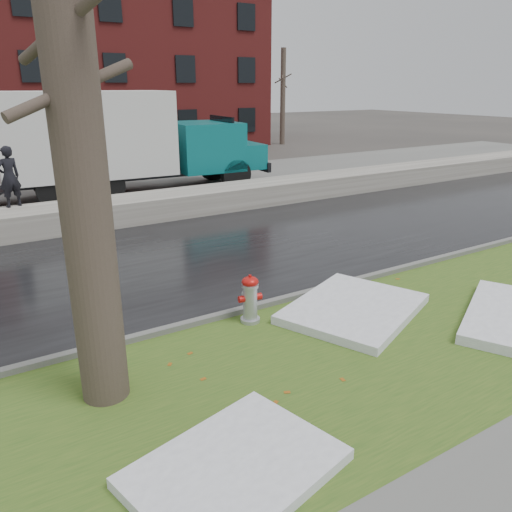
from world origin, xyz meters
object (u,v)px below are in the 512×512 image
box_truck (121,141)px  worker (9,177)px  fire_hydrant (250,297)px  tree (73,96)px

box_truck → worker: 5.59m
box_truck → fire_hydrant: bearing=-94.0°
worker → box_truck: bearing=-161.0°
fire_hydrant → worker: (-2.73, 8.69, 1.10)m
tree → worker: tree is taller
worker → fire_hydrant: bearing=87.7°
tree → box_truck: tree is taller
tree → box_truck: 13.92m
tree → worker: size_ratio=4.49×
fire_hydrant → tree: size_ratio=0.12×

